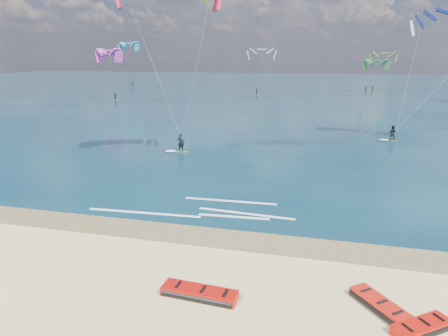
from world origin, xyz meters
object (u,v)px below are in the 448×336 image
(kitesurfer_main, at_px, (175,63))
(kitesurfer_far, at_px, (428,66))
(packed_kite_right, at_px, (421,331))
(packed_kite_left, at_px, (200,297))
(packed_kite_mid, at_px, (379,309))

(kitesurfer_main, xyz_separation_m, kitesurfer_far, (21.82, 12.41, -0.37))
(packed_kite_right, relative_size, kitesurfer_main, 0.15)
(packed_kite_right, xyz_separation_m, kitesurfer_far, (6.14, 31.69, 7.87))
(kitesurfer_main, bearing_deg, kitesurfer_far, 21.15)
(packed_kite_left, bearing_deg, packed_kite_mid, 11.54)
(packed_kite_mid, distance_m, kitesurfer_main, 24.74)
(packed_kite_mid, relative_size, packed_kite_right, 1.08)
(packed_kite_left, relative_size, kitesurfer_main, 0.20)
(kitesurfer_main, height_order, kitesurfer_far, kitesurfer_main)
(packed_kite_left, distance_m, kitesurfer_main, 22.33)
(packed_kite_left, height_order, packed_kite_mid, packed_kite_left)
(packed_kite_left, xyz_separation_m, kitesurfer_far, (13.86, 31.58, 7.87))
(kitesurfer_far, bearing_deg, packed_kite_mid, -86.69)
(packed_kite_mid, bearing_deg, kitesurfer_main, 179.99)
(packed_kite_left, bearing_deg, kitesurfer_far, 70.27)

